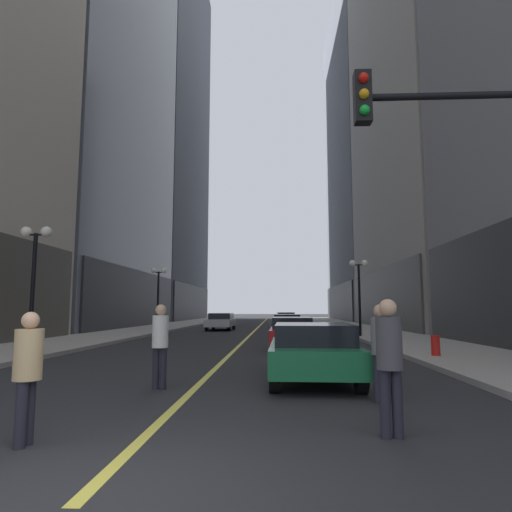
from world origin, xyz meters
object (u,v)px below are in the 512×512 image
object	(u,v)px
car_navy	(288,324)
street_lamp_right_mid	(359,281)
pedestrian_with_orange_bag	(389,355)
street_lamp_left_far	(158,285)
traffic_light_near_right	(499,180)
pedestrian_in_grey_suit	(381,345)
car_green	(313,350)
fire_hydrant_right	(436,348)
car_silver	(221,321)
car_red	(292,332)
car_grey	(285,319)
street_lamp_left_near	(34,261)
pedestrian_in_tan_trench	(28,367)
pedestrian_in_white_shirt	(160,339)

from	to	relation	value
car_navy	street_lamp_right_mid	distance (m)	5.42
pedestrian_with_orange_bag	street_lamp_left_far	distance (m)	25.80
car_navy	traffic_light_near_right	distance (m)	21.26
pedestrian_in_grey_suit	traffic_light_near_right	xyz separation A→B (m)	(1.75, -1.03, 2.72)
car_green	fire_hydrant_right	world-z (taller)	car_green
car_green	pedestrian_in_grey_suit	world-z (taller)	pedestrian_in_grey_suit
car_green	car_silver	distance (m)	24.83
traffic_light_near_right	street_lamp_right_mid	bearing A→B (deg)	86.70
car_red	street_lamp_right_mid	xyz separation A→B (m)	(4.07, 6.95, 2.54)
street_lamp_right_mid	fire_hydrant_right	world-z (taller)	street_lamp_right_mid
car_grey	street_lamp_left_near	bearing A→B (deg)	-107.84
pedestrian_in_tan_trench	pedestrian_in_white_shirt	bearing A→B (deg)	80.76
car_navy	traffic_light_near_right	size ratio (longest dim) A/B	0.86
pedestrian_with_orange_bag	street_lamp_right_mid	size ratio (longest dim) A/B	0.41
car_red	pedestrian_with_orange_bag	bearing A→B (deg)	-85.89
car_navy	street_lamp_left_near	world-z (taller)	street_lamp_left_near
car_navy	fire_hydrant_right	size ratio (longest dim) A/B	6.04
car_green	traffic_light_near_right	bearing A→B (deg)	-50.37
car_silver	pedestrian_in_white_shirt	distance (m)	25.51
car_green	street_lamp_left_far	xyz separation A→B (m)	(-8.97, 19.36, 2.54)
pedestrian_in_tan_trench	fire_hydrant_right	size ratio (longest dim) A/B	2.04
car_navy	car_silver	size ratio (longest dim) A/B	1.01
car_navy	street_lamp_left_near	distance (m)	16.42
car_green	car_silver	xyz separation A→B (m)	(-5.25, 24.27, 0.00)
fire_hydrant_right	pedestrian_in_grey_suit	bearing A→B (deg)	-116.08
pedestrian_in_white_shirt	street_lamp_left_far	world-z (taller)	street_lamp_left_far
fire_hydrant_right	car_silver	bearing A→B (deg)	115.75
street_lamp_left_near	car_red	bearing A→B (deg)	24.96
car_green	car_red	bearing A→B (deg)	91.68
car_navy	street_lamp_right_mid	bearing A→B (deg)	-33.11
pedestrian_in_tan_trench	traffic_light_near_right	bearing A→B (deg)	14.05
car_green	car_grey	bearing A→B (deg)	90.13
street_lamp_left_far	street_lamp_right_mid	size ratio (longest dim) A/B	1.00
street_lamp_left_near	street_lamp_right_mid	bearing A→B (deg)	40.72
car_red	car_grey	xyz separation A→B (m)	(0.16, 23.57, -0.00)
car_green	car_red	distance (m)	7.91
street_lamp_left_near	car_grey	bearing A→B (deg)	72.16
car_red	fire_hydrant_right	bearing A→B (deg)	-37.43
pedestrian_in_tan_trench	pedestrian_with_orange_bag	bearing A→B (deg)	7.02
car_red	car_silver	world-z (taller)	same
car_grey	car_silver	bearing A→B (deg)	-125.69
car_green	street_lamp_left_far	distance (m)	21.48
traffic_light_near_right	fire_hydrant_right	bearing A→B (deg)	78.72
car_green	street_lamp_left_far	size ratio (longest dim) A/B	0.99
car_navy	car_silver	bearing A→B (deg)	126.71
car_silver	pedestrian_in_white_shirt	xyz separation A→B (m)	(1.95, -25.44, 0.31)
street_lamp_right_mid	fire_hydrant_right	bearing A→B (deg)	-87.26
car_silver	street_lamp_left_far	world-z (taller)	street_lamp_left_far
street_lamp_left_near	street_lamp_right_mid	distance (m)	16.89
car_silver	pedestrian_in_tan_trench	bearing A→B (deg)	-87.42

